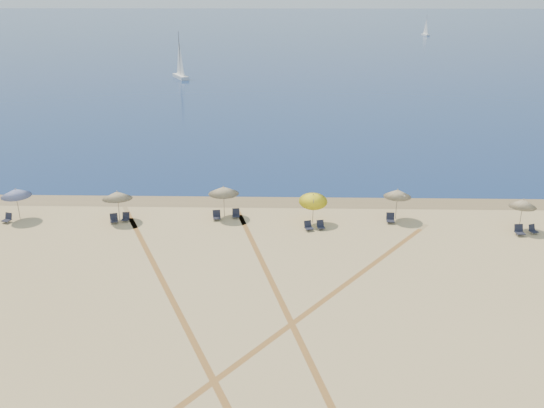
{
  "coord_description": "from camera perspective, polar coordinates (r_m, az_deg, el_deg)",
  "views": [
    {
      "loc": [
        0.94,
        -19.57,
        16.47
      ],
      "look_at": [
        0.0,
        20.0,
        1.3
      ],
      "focal_mm": 37.91,
      "sensor_mm": 36.0,
      "label": 1
    }
  ],
  "objects": [
    {
      "name": "umbrella_5",
      "position": [
        44.27,
        23.67,
        0.08
      ],
      "size": [
        1.87,
        1.87,
        2.36
      ],
      "color": "gray",
      "rests_on": "ground"
    },
    {
      "name": "ocean",
      "position": [
        245.12,
        1.19,
        17.11
      ],
      "size": [
        500.0,
        500.0,
        0.0
      ],
      "primitive_type": "plane",
      "color": "#0C2151",
      "rests_on": "ground"
    },
    {
      "name": "chair_8",
      "position": [
        43.9,
        23.35,
        -2.43
      ],
      "size": [
        0.65,
        0.74,
        0.73
      ],
      "rotation": [
        0.0,
        0.0,
        0.07
      ],
      "color": "black",
      "rests_on": "ground"
    },
    {
      "name": "tire_tracks",
      "position": [
        32.65,
        -1.9,
        -9.33
      ],
      "size": [
        47.1,
        40.53,
        0.0
      ],
      "color": "tan",
      "rests_on": "ground"
    },
    {
      "name": "chair_9",
      "position": [
        44.6,
        24.48,
        -2.32
      ],
      "size": [
        0.69,
        0.74,
        0.61
      ],
      "rotation": [
        0.0,
        0.0,
        0.39
      ],
      "color": "black",
      "rests_on": "ground"
    },
    {
      "name": "sailboat_0",
      "position": [
        212.81,
        15.03,
        16.41
      ],
      "size": [
        2.05,
        4.72,
        6.82
      ],
      "rotation": [
        0.0,
        0.0,
        0.2
      ],
      "color": "white",
      "rests_on": "ocean"
    },
    {
      "name": "chair_6",
      "position": [
        41.44,
        4.85,
        -2.12
      ],
      "size": [
        0.63,
        0.7,
        0.62
      ],
      "rotation": [
        0.0,
        0.0,
        0.22
      ],
      "color": "black",
      "rests_on": "ground"
    },
    {
      "name": "sailboat_1",
      "position": [
        111.22,
        -9.11,
        13.53
      ],
      "size": [
        3.89,
        5.7,
        8.45
      ],
      "rotation": [
        0.0,
        0.0,
        0.48
      ],
      "color": "white",
      "rests_on": "ocean"
    },
    {
      "name": "chair_4",
      "position": [
        43.37,
        -3.6,
        -0.98
      ],
      "size": [
        0.6,
        0.69,
        0.66
      ],
      "rotation": [
        0.0,
        0.0,
        0.09
      ],
      "color": "black",
      "rests_on": "ground"
    },
    {
      "name": "chair_7",
      "position": [
        43.27,
        11.67,
        -1.42
      ],
      "size": [
        0.63,
        0.73,
        0.71
      ],
      "rotation": [
        0.0,
        0.0,
        -0.07
      ],
      "color": "black",
      "rests_on": "ground"
    },
    {
      "name": "chair_1",
      "position": [
        43.93,
        -15.43,
        -1.43
      ],
      "size": [
        0.71,
        0.78,
        0.67
      ],
      "rotation": [
        0.0,
        0.0,
        0.28
      ],
      "color": "black",
      "rests_on": "ground"
    },
    {
      "name": "ground",
      "position": [
        25.59,
        -1.13,
        -19.08
      ],
      "size": [
        160.0,
        160.0,
        0.0
      ],
      "primitive_type": "plane",
      "color": "tan",
      "rests_on": "ground"
    },
    {
      "name": "chair_5",
      "position": [
        41.2,
        3.63,
        -2.21
      ],
      "size": [
        0.72,
        0.77,
        0.65
      ],
      "rotation": [
        0.0,
        0.0,
        0.34
      ],
      "color": "black",
      "rests_on": "ground"
    },
    {
      "name": "umbrella_1",
      "position": [
        43.75,
        -15.13,
        0.86
      ],
      "size": [
        2.2,
        2.23,
        2.31
      ],
      "color": "gray",
      "rests_on": "ground"
    },
    {
      "name": "chair_0",
      "position": [
        46.75,
        -24.79,
        -1.3
      ],
      "size": [
        0.73,
        0.79,
        0.67
      ],
      "rotation": [
        0.0,
        0.0,
        -0.3
      ],
      "color": "black",
      "rests_on": "ground"
    },
    {
      "name": "chair_2",
      "position": [
        44.02,
        -14.32,
        -1.3
      ],
      "size": [
        0.53,
        0.62,
        0.63
      ],
      "rotation": [
        0.0,
        0.0,
        0.02
      ],
      "color": "black",
      "rests_on": "ground"
    },
    {
      "name": "chair_3",
      "position": [
        43.11,
        -5.51,
        -1.16
      ],
      "size": [
        0.68,
        0.76,
        0.69
      ],
      "rotation": [
        0.0,
        0.0,
        0.18
      ],
      "color": "black",
      "rests_on": "ground"
    },
    {
      "name": "umbrella_3",
      "position": [
        41.79,
        4.12,
        0.58
      ],
      "size": [
        2.09,
        2.16,
        2.53
      ],
      "color": "gray",
      "rests_on": "ground"
    },
    {
      "name": "wet_sand",
      "position": [
        46.59,
        0.12,
        0.27
      ],
      "size": [
        500.0,
        500.0,
        0.0
      ],
      "primitive_type": "plane",
      "color": "olive",
      "rests_on": "ground"
    },
    {
      "name": "umbrella_0",
      "position": [
        46.45,
        -24.09,
        1.05
      ],
      "size": [
        2.18,
        2.19,
        2.43
      ],
      "color": "gray",
      "rests_on": "ground"
    },
    {
      "name": "umbrella_4",
      "position": [
        43.41,
        12.36,
        1.06
      ],
      "size": [
        2.04,
        2.04,
        2.39
      ],
      "color": "gray",
      "rests_on": "ground"
    },
    {
      "name": "umbrella_2",
      "position": [
        43.05,
        -4.83,
        1.37
      ],
      "size": [
        2.3,
        2.3,
        2.42
      ],
      "color": "gray",
      "rests_on": "ground"
    }
  ]
}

